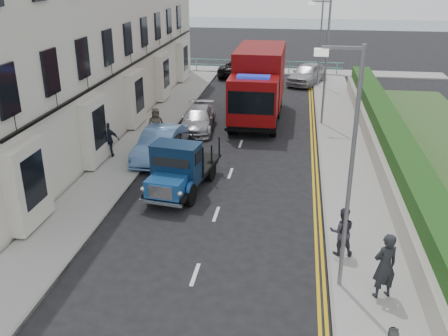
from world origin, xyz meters
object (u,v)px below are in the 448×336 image
Objects in this scene: red_lorry at (259,83)px; pedestrian_east_near at (385,266)px; lamp_near at (347,160)px; lamp_far at (319,33)px; lamp_mid at (324,56)px; parked_car_front at (178,149)px; bedford_lorry at (178,171)px.

red_lorry reaches higher than pedestrian_east_near.
lamp_far is (0.00, 26.00, 0.00)m from lamp_near.
lamp_far reaches higher than red_lorry.
lamp_mid is 1.00× the size of lamp_far.
lamp_near and lamp_far have the same top height.
lamp_far is 18.62m from parked_car_front.
bedford_lorry is (-5.97, -20.50, -2.98)m from lamp_far.
lamp_near is at bearing -58.87° from parked_car_front.
parked_car_front is (-6.83, -7.00, -3.36)m from lamp_mid.
bedford_lorry is 9.33m from pedestrian_east_near.
pedestrian_east_near is at bearing -73.40° from red_lorry.
lamp_far is at bearing 81.91° from bedford_lorry.
lamp_mid is at bearing 68.53° from bedford_lorry.
lamp_far is 10.13m from red_lorry.
pedestrian_east_near is at bearing -55.45° from parked_car_front.
lamp_near is 1.86× the size of parked_car_front.
lamp_far is 1.44× the size of bedford_lorry.
lamp_near reaches higher than parked_car_front.
parked_car_front is (-6.83, 9.00, -3.36)m from lamp_near.
lamp_near is at bearing -77.01° from red_lorry.
bedford_lorry is at bearing -63.72° from pedestrian_east_near.
lamp_mid reaches higher than red_lorry.
lamp_mid is 4.16m from red_lorry.
lamp_near is at bearing -90.00° from lamp_mid.
lamp_mid and lamp_far have the same top height.
lamp_mid is 10.00m from lamp_far.
red_lorry is (-3.69, 0.73, -1.78)m from lamp_mid.
lamp_near is 16.00m from lamp_mid.
bedford_lorry is (-5.97, -10.50, -2.98)m from lamp_mid.
lamp_far is at bearing 90.00° from lamp_mid.
lamp_far reaches higher than pedestrian_east_near.
parked_car_front is at bearing 111.88° from bedford_lorry.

